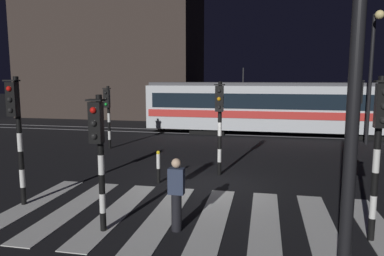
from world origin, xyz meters
The scene contains 16 objects.
ground_plane centered at (0.00, 0.00, 0.00)m, with size 120.00×120.00×0.00m, color black.
rail_near centered at (0.00, 10.69, 0.01)m, with size 80.00×0.12×0.03m, color #59595E.
rail_far centered at (0.00, 12.12, 0.01)m, with size 80.00×0.12×0.03m, color #59595E.
crosswalk_zebra centered at (0.00, -2.94, 0.01)m, with size 9.70×4.73×0.02m.
traffic_light_corner_far_right centered at (5.58, 4.86, 2.31)m, with size 0.36×0.42×3.51m.
traffic_light_corner_near_right centered at (4.18, -3.44, 2.34)m, with size 0.36×0.42×3.55m.
traffic_light_median_centre centered at (0.22, 1.18, 2.24)m, with size 0.36×0.42×3.39m.
traffic_light_corner_far_left centered at (-5.87, 5.01, 2.06)m, with size 0.36×0.42×3.12m.
traffic_light_corner_near_left centered at (-4.68, -3.08, 2.34)m, with size 0.36×0.42×3.55m.
traffic_light_kerb_mid_left centered at (-1.73, -4.23, 2.08)m, with size 0.36×0.42×3.15m.
street_lamp_near_kerb centered at (3.06, -6.45, 4.41)m, with size 0.44×1.21×6.91m.
street_lamp_trackside_right centered at (7.04, 8.73, 4.33)m, with size 0.44×1.21×6.78m.
tram centered at (2.85, 11.40, 1.75)m, with size 17.26×2.58×4.15m.
pedestrian_waiting_at_kerb centered at (-0.08, -3.74, 0.88)m, with size 0.36×0.24×1.71m.
bollard_island_edge centered at (-1.65, -0.17, 0.56)m, with size 0.12×0.12×1.11m.
building_backdrop centered at (-12.55, 20.56, 5.57)m, with size 15.88×8.00×11.14m, color #382D28.
Camera 1 is at (1.94, -11.44, 3.50)m, focal length 33.68 mm.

